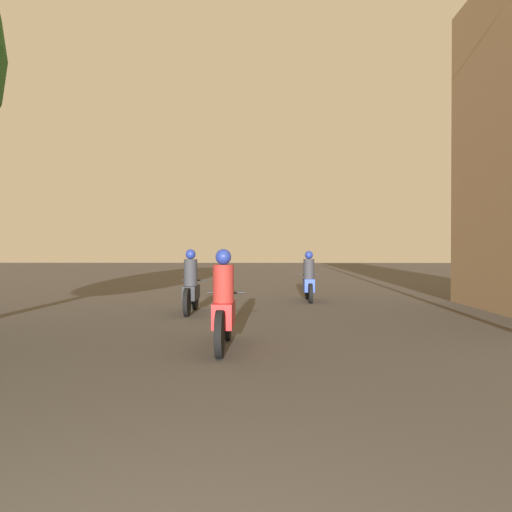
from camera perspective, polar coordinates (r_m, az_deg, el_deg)
The scene contains 3 objects.
motorcycle_red at distance 7.69m, azimuth -3.71°, elevation -6.01°, with size 0.60×2.07×1.53m.
motorcycle_black at distance 12.12m, azimuth -7.43°, elevation -3.61°, with size 0.60×1.96×1.54m.
motorcycle_blue at distance 14.94m, azimuth 6.04°, elevation -2.84°, with size 0.60×1.86×1.49m.
Camera 1 is at (0.47, -1.54, 1.50)m, focal length 35.00 mm.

